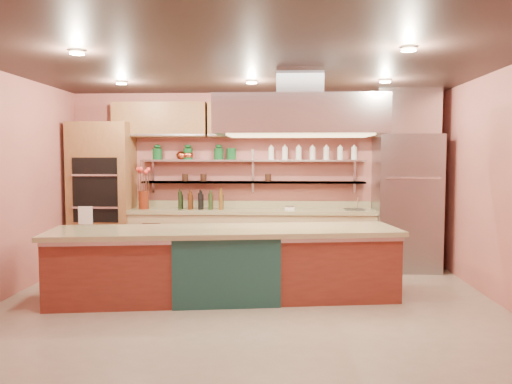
{
  "coord_description": "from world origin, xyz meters",
  "views": [
    {
      "loc": [
        0.38,
        -5.66,
        1.75
      ],
      "look_at": [
        0.07,
        1.0,
        1.29
      ],
      "focal_mm": 35.0,
      "sensor_mm": 36.0,
      "label": 1
    }
  ],
  "objects_px": {
    "island": "(226,263)",
    "green_canister": "(231,154)",
    "flower_vase": "(144,200)",
    "copper_kettle": "(181,155)",
    "refrigerator": "(406,203)",
    "kitchen_scale": "(290,207)"
  },
  "relations": [
    {
      "from": "island",
      "to": "green_canister",
      "type": "relative_size",
      "value": 22.92
    },
    {
      "from": "island",
      "to": "green_canister",
      "type": "distance_m",
      "value": 2.38
    },
    {
      "from": "flower_vase",
      "to": "green_canister",
      "type": "relative_size",
      "value": 1.57
    },
    {
      "from": "copper_kettle",
      "to": "refrigerator",
      "type": "bearing_deg",
      "value": -3.7
    },
    {
      "from": "island",
      "to": "green_canister",
      "type": "bearing_deg",
      "value": 85.36
    },
    {
      "from": "refrigerator",
      "to": "flower_vase",
      "type": "distance_m",
      "value": 4.13
    },
    {
      "from": "island",
      "to": "flower_vase",
      "type": "relative_size",
      "value": 14.58
    },
    {
      "from": "refrigerator",
      "to": "green_canister",
      "type": "xyz_separation_m",
      "value": [
        -2.74,
        0.23,
        0.76
      ]
    },
    {
      "from": "island",
      "to": "kitchen_scale",
      "type": "bearing_deg",
      "value": 56.51
    },
    {
      "from": "refrigerator",
      "to": "copper_kettle",
      "type": "distance_m",
      "value": 3.64
    },
    {
      "from": "kitchen_scale",
      "to": "green_canister",
      "type": "relative_size",
      "value": 0.81
    },
    {
      "from": "refrigerator",
      "to": "green_canister",
      "type": "distance_m",
      "value": 2.85
    },
    {
      "from": "copper_kettle",
      "to": "island",
      "type": "bearing_deg",
      "value": -64.57
    },
    {
      "from": "kitchen_scale",
      "to": "copper_kettle",
      "type": "relative_size",
      "value": 0.87
    },
    {
      "from": "flower_vase",
      "to": "copper_kettle",
      "type": "distance_m",
      "value": 0.94
    },
    {
      "from": "refrigerator",
      "to": "island",
      "type": "bearing_deg",
      "value": -146.96
    },
    {
      "from": "refrigerator",
      "to": "copper_kettle",
      "type": "relative_size",
      "value": 12.38
    },
    {
      "from": "copper_kettle",
      "to": "green_canister",
      "type": "distance_m",
      "value": 0.82
    },
    {
      "from": "kitchen_scale",
      "to": "copper_kettle",
      "type": "distance_m",
      "value": 1.94
    },
    {
      "from": "copper_kettle",
      "to": "green_canister",
      "type": "xyz_separation_m",
      "value": [
        0.81,
        0.0,
        0.02
      ]
    },
    {
      "from": "flower_vase",
      "to": "copper_kettle",
      "type": "height_order",
      "value": "copper_kettle"
    },
    {
      "from": "refrigerator",
      "to": "green_canister",
      "type": "bearing_deg",
      "value": 175.21
    }
  ]
}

